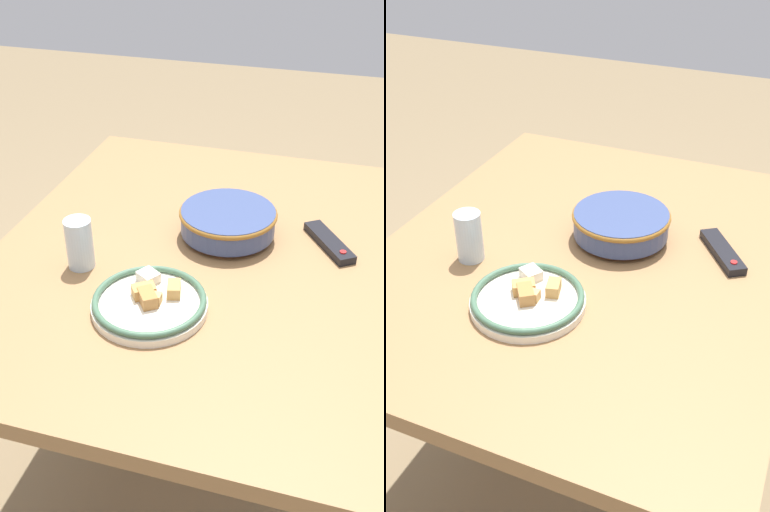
# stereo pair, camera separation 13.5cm
# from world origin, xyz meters

# --- Properties ---
(ground_plane) EXTENTS (8.00, 8.00, 0.00)m
(ground_plane) POSITION_xyz_m (0.00, 0.00, 0.00)
(ground_plane) COLOR #7F6B4C
(dining_table) EXTENTS (1.20, 0.97, 0.73)m
(dining_table) POSITION_xyz_m (0.00, 0.00, 0.65)
(dining_table) COLOR olive
(dining_table) RESTS_ON ground_plane
(noodle_bowl) EXTENTS (0.24, 0.24, 0.07)m
(noodle_bowl) POSITION_xyz_m (-0.09, 0.05, 0.77)
(noodle_bowl) COLOR #384775
(noodle_bowl) RESTS_ON dining_table
(food_plate) EXTENTS (0.24, 0.24, 0.05)m
(food_plate) POSITION_xyz_m (0.24, -0.04, 0.75)
(food_plate) COLOR silver
(food_plate) RESTS_ON dining_table
(tv_remote) EXTENTS (0.17, 0.14, 0.02)m
(tv_remote) POSITION_xyz_m (-0.11, 0.30, 0.74)
(tv_remote) COLOR black
(tv_remote) RESTS_ON dining_table
(drinking_glass) EXTENTS (0.06, 0.06, 0.12)m
(drinking_glass) POSITION_xyz_m (0.13, -0.25, 0.79)
(drinking_glass) COLOR silver
(drinking_glass) RESTS_ON dining_table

